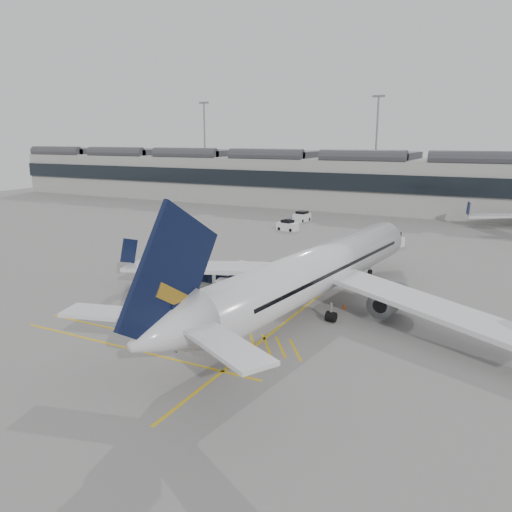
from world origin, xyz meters
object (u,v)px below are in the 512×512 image
at_px(ramp_agent_b, 247,280).
at_px(pushback_tug, 202,292).
at_px(baggage_cart_a, 242,271).
at_px(airliner_main, 314,272).
at_px(ramp_agent_a, 303,274).
at_px(belt_loader, 302,281).

height_order(ramp_agent_b, pushback_tug, ramp_agent_b).
distance_m(baggage_cart_a, ramp_agent_b, 2.68).
height_order(baggage_cart_a, ramp_agent_b, baggage_cart_a).
relative_size(airliner_main, ramp_agent_a, 23.90).
distance_m(airliner_main, belt_loader, 8.09).
xyz_separation_m(belt_loader, ramp_agent_b, (-4.84, -3.44, 0.36)).
height_order(airliner_main, pushback_tug, airliner_main).
xyz_separation_m(belt_loader, baggage_cart_a, (-6.55, -1.39, 0.56)).
xyz_separation_m(airliner_main, pushback_tug, (-10.80, -2.13, -2.86)).
bearing_deg(ramp_agent_a, airliner_main, -121.20).
bearing_deg(airliner_main, ramp_agent_b, 167.11).
relative_size(ramp_agent_a, pushback_tug, 0.69).
relative_size(airliner_main, baggage_cart_a, 19.04).
bearing_deg(ramp_agent_b, belt_loader, -176.68).
distance_m(belt_loader, baggage_cart_a, 6.72).
height_order(belt_loader, pushback_tug, belt_loader).
relative_size(belt_loader, baggage_cart_a, 1.95).
height_order(baggage_cart_a, ramp_agent_a, baggage_cart_a).
relative_size(belt_loader, pushback_tug, 1.67).
relative_size(belt_loader, ramp_agent_a, 2.44).
distance_m(airliner_main, pushback_tug, 11.38).
height_order(belt_loader, baggage_cart_a, baggage_cart_a).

